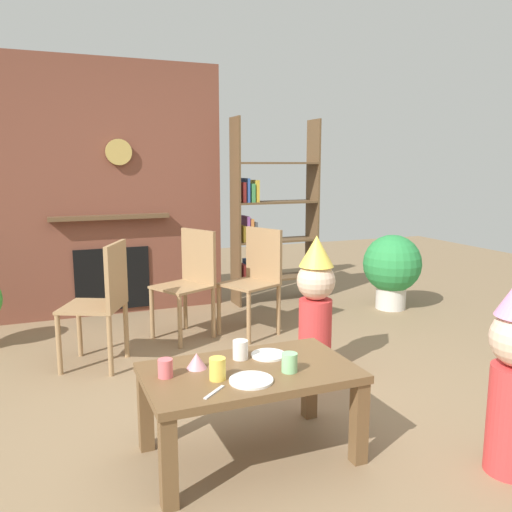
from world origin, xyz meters
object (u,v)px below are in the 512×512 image
birthday_cake_slice (197,361)px  dining_chair_right (256,274)px  paper_cup_center (290,363)px  paper_cup_far_left (240,350)px  paper_plate_rear (251,380)px  paper_cup_near_left (165,368)px  coffee_table (250,384)px  potted_plant_tall (392,267)px  child_in_pink (316,301)px  paper_plate_front (268,355)px  dining_chair_middle (190,277)px  bookshelf (268,219)px  dining_chair_left (105,297)px  paper_cup_near_right (217,369)px

birthday_cake_slice → dining_chair_right: size_ratio=0.11×
paper_cup_center → paper_cup_far_left: size_ratio=0.95×
paper_plate_rear → paper_cup_near_left: bearing=150.5°
coffee_table → paper_cup_far_left: paper_cup_far_left is taller
potted_plant_tall → paper_cup_far_left: bearing=-141.1°
paper_plate_rear → child_in_pink: (0.88, 1.00, 0.05)m
child_in_pink → dining_chair_right: bearing=-132.9°
paper_plate_front → child_in_pink: child_in_pink is taller
coffee_table → potted_plant_tall: (2.32, 2.02, 0.05)m
paper_plate_front → paper_plate_rear: bearing=-127.1°
paper_cup_far_left → paper_plate_front: 0.16m
potted_plant_tall → paper_plate_rear: bearing=-137.7°
paper_cup_near_left → dining_chair_right: dining_chair_right is taller
dining_chair_middle → paper_cup_center: bearing=62.5°
paper_plate_rear → paper_cup_far_left: bearing=79.2°
coffee_table → paper_cup_center: 0.23m
paper_cup_near_left → dining_chair_middle: bearing=71.5°
paper_cup_near_left → paper_plate_front: 0.56m
bookshelf → dining_chair_middle: bearing=-142.5°
coffee_table → paper_cup_near_left: (-0.40, 0.06, 0.12)m
paper_cup_center → dining_chair_right: 2.02m
paper_cup_near_left → paper_cup_far_left: size_ratio=0.90×
coffee_table → paper_plate_rear: (-0.05, -0.14, 0.08)m
paper_plate_rear → dining_chair_left: size_ratio=0.23×
paper_cup_center → dining_chair_right: size_ratio=0.10×
dining_chair_left → dining_chair_right: size_ratio=1.00×
coffee_table → paper_plate_rear: 0.17m
birthday_cake_slice → dining_chair_middle: size_ratio=0.11×
dining_chair_right → paper_cup_near_left: bearing=32.5°
coffee_table → paper_cup_center: (0.16, -0.10, 0.12)m
birthday_cake_slice → dining_chair_middle: bearing=75.7°
coffee_table → birthday_cake_slice: bearing=155.5°
paper_plate_front → birthday_cake_slice: bearing=-177.2°
paper_cup_center → paper_cup_far_left: paper_cup_far_left is taller
dining_chair_left → paper_cup_far_left: bearing=136.9°
paper_plate_rear → dining_chair_left: bearing=105.9°
paper_cup_near_left → paper_cup_near_right: 0.25m
coffee_table → paper_cup_near_left: size_ratio=11.78×
paper_cup_near_left → paper_cup_far_left: bearing=12.3°
paper_cup_center → paper_cup_near_right: bearing=173.2°
bookshelf → paper_cup_near_left: bookshelf is taller
paper_cup_near_right → dining_chair_right: (0.96, 1.88, 0.00)m
coffee_table → child_in_pink: (0.83, 0.86, 0.13)m
coffee_table → child_in_pink: size_ratio=1.07×
bookshelf → birthday_cake_slice: bearing=-120.0°
paper_plate_front → paper_plate_rear: same height
dining_chair_right → child_in_pink: bearing=69.4°
birthday_cake_slice → dining_chair_right: (1.01, 1.71, 0.02)m
paper_cup_near_right → dining_chair_right: 2.11m
paper_plate_rear → dining_chair_right: dining_chair_right is taller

